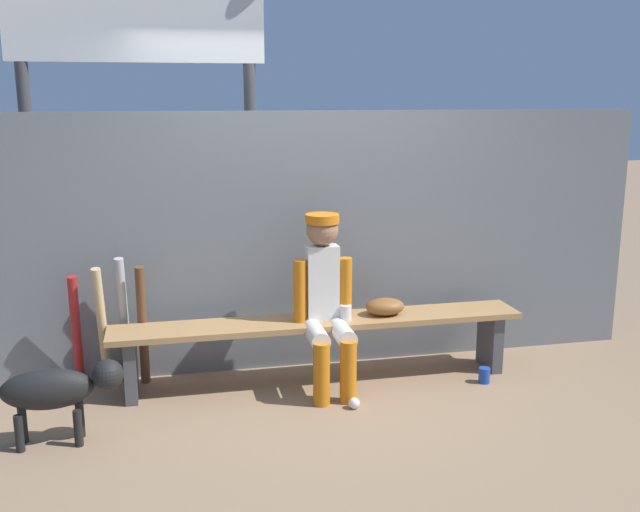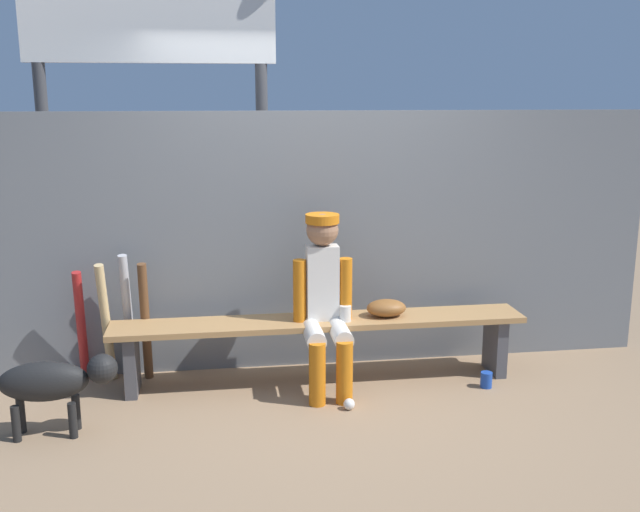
# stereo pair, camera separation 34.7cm
# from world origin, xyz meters

# --- Properties ---
(ground_plane) EXTENTS (30.00, 30.00, 0.00)m
(ground_plane) POSITION_xyz_m (0.00, 0.00, 0.00)
(ground_plane) COLOR #937556
(chainlink_fence) EXTENTS (5.12, 0.03, 1.88)m
(chainlink_fence) POSITION_xyz_m (0.00, 0.37, 0.94)
(chainlink_fence) COLOR slate
(chainlink_fence) RESTS_ON ground_plane
(dugout_bench) EXTENTS (2.88, 0.36, 0.46)m
(dugout_bench) POSITION_xyz_m (0.00, 0.00, 0.37)
(dugout_bench) COLOR #AD7F4C
(dugout_bench) RESTS_ON ground_plane
(player_seated) EXTENTS (0.41, 0.55, 1.21)m
(player_seated) POSITION_xyz_m (0.02, -0.11, 0.66)
(player_seated) COLOR silver
(player_seated) RESTS_ON ground_plane
(baseball_glove) EXTENTS (0.28, 0.20, 0.12)m
(baseball_glove) POSITION_xyz_m (0.47, 0.00, 0.52)
(baseball_glove) COLOR brown
(baseball_glove) RESTS_ON dugout_bench
(bat_wood_dark) EXTENTS (0.06, 0.16, 0.87)m
(bat_wood_dark) POSITION_xyz_m (-1.21, 0.21, 0.43)
(bat_wood_dark) COLOR brown
(bat_wood_dark) RESTS_ON ground_plane
(bat_aluminum_silver) EXTENTS (0.09, 0.20, 0.92)m
(bat_aluminum_silver) POSITION_xyz_m (-1.33, 0.28, 0.46)
(bat_aluminum_silver) COLOR #B7B7BC
(bat_aluminum_silver) RESTS_ON ground_plane
(bat_wood_natural) EXTENTS (0.10, 0.23, 0.88)m
(bat_wood_natural) POSITION_xyz_m (-1.47, 0.19, 0.44)
(bat_wood_natural) COLOR tan
(bat_wood_natural) RESTS_ON ground_plane
(bat_aluminum_red) EXTENTS (0.08, 0.21, 0.82)m
(bat_aluminum_red) POSITION_xyz_m (-1.65, 0.25, 0.41)
(bat_aluminum_red) COLOR #B22323
(bat_aluminum_red) RESTS_ON ground_plane
(baseball) EXTENTS (0.07, 0.07, 0.07)m
(baseball) POSITION_xyz_m (0.12, -0.49, 0.04)
(baseball) COLOR white
(baseball) RESTS_ON ground_plane
(cup_on_ground) EXTENTS (0.08, 0.08, 0.11)m
(cup_on_ground) POSITION_xyz_m (1.13, -0.27, 0.06)
(cup_on_ground) COLOR #1E47AD
(cup_on_ground) RESTS_ON ground_plane
(cup_on_bench) EXTENTS (0.08, 0.08, 0.11)m
(cup_on_bench) POSITION_xyz_m (0.17, -0.07, 0.52)
(cup_on_bench) COLOR silver
(cup_on_bench) RESTS_ON dugout_bench
(scoreboard) EXTENTS (2.26, 0.27, 3.31)m
(scoreboard) POSITION_xyz_m (-1.10, 1.36, 2.32)
(scoreboard) COLOR #3F3F42
(scoreboard) RESTS_ON ground_plane
(dog) EXTENTS (0.84, 0.20, 0.49)m
(dog) POSITION_xyz_m (-1.68, -0.58, 0.34)
(dog) COLOR black
(dog) RESTS_ON ground_plane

